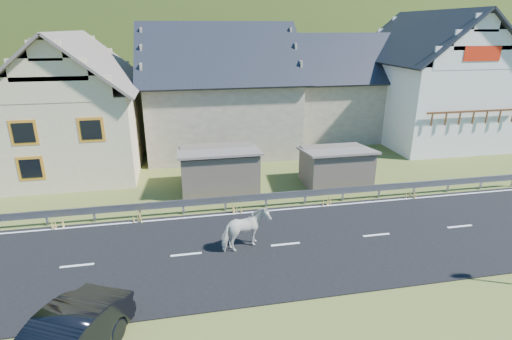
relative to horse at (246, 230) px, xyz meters
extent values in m
plane|color=#414E1D|center=(1.64, -0.02, -0.86)|extent=(160.00, 160.00, 0.00)
cube|color=black|center=(1.64, -0.02, -0.84)|extent=(60.00, 7.00, 0.04)
cube|color=silver|center=(1.64, -0.02, -0.81)|extent=(60.00, 6.60, 0.01)
cube|color=#93969B|center=(1.64, 3.66, -0.28)|extent=(28.00, 0.08, 0.34)
cube|color=#93969B|center=(-8.36, 3.68, -0.51)|extent=(0.10, 0.06, 0.70)
cube|color=#93969B|center=(-6.36, 3.68, -0.51)|extent=(0.10, 0.06, 0.70)
cube|color=#93969B|center=(-4.36, 3.68, -0.51)|extent=(0.10, 0.06, 0.70)
cube|color=#93969B|center=(-2.36, 3.68, -0.51)|extent=(0.10, 0.06, 0.70)
cube|color=#93969B|center=(-0.36, 3.68, -0.51)|extent=(0.10, 0.06, 0.70)
cube|color=#93969B|center=(1.64, 3.68, -0.51)|extent=(0.10, 0.06, 0.70)
cube|color=#93969B|center=(3.64, 3.68, -0.51)|extent=(0.10, 0.06, 0.70)
cube|color=#93969B|center=(5.64, 3.68, -0.51)|extent=(0.10, 0.06, 0.70)
cube|color=#93969B|center=(7.64, 3.68, -0.51)|extent=(0.10, 0.06, 0.70)
cube|color=#93969B|center=(9.64, 3.68, -0.51)|extent=(0.10, 0.06, 0.70)
cube|color=#93969B|center=(11.64, 3.68, -0.51)|extent=(0.10, 0.06, 0.70)
cube|color=#93969B|center=(13.64, 3.68, -0.51)|extent=(0.10, 0.06, 0.70)
cube|color=#93969B|center=(15.64, 3.68, -0.51)|extent=(0.10, 0.06, 0.70)
cube|color=brown|center=(-0.36, 6.48, 0.24)|extent=(4.30, 3.30, 2.40)
cube|color=brown|center=(6.14, 5.98, 0.14)|extent=(3.80, 2.90, 2.20)
cube|color=beige|center=(-8.36, 11.98, 1.64)|extent=(7.00, 9.00, 5.00)
cube|color=orange|center=(-9.96, 7.48, 2.54)|extent=(1.30, 0.12, 1.30)
cube|color=orange|center=(-6.76, 7.48, 2.54)|extent=(1.30, 0.12, 1.30)
cube|color=orange|center=(-9.96, 7.48, 0.64)|extent=(1.30, 0.12, 1.30)
cube|color=#AAA087|center=(-10.36, 13.48, 5.70)|extent=(0.70, 0.70, 2.40)
cube|color=#AAA087|center=(0.64, 14.98, 1.64)|extent=(10.00, 9.00, 5.00)
cube|color=#AAA087|center=(10.64, 16.98, 1.44)|extent=(9.00, 8.00, 4.60)
cube|color=silver|center=(16.64, 13.98, 2.14)|extent=(8.00, 10.00, 6.00)
cube|color=red|center=(16.64, 8.95, 5.94)|extent=(2.60, 0.06, 0.90)
cube|color=brown|center=(16.64, 8.73, 2.34)|extent=(6.80, 0.12, 0.12)
ellipsoid|color=#223810|center=(6.64, 179.98, -20.86)|extent=(440.00, 280.00, 260.00)
imported|color=beige|center=(0.00, 0.00, 0.00)|extent=(1.55, 2.13, 1.64)
camera|label=1|loc=(-2.28, -13.78, 7.54)|focal=28.00mm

